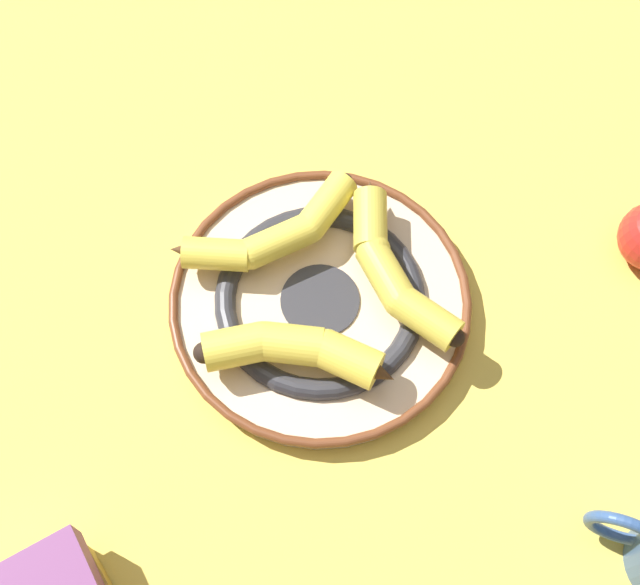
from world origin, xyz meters
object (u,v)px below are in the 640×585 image
decorative_bowl (320,302)px  banana_a (392,268)px  banana_b (296,350)px  banana_c (272,234)px

decorative_bowl → banana_a: banana_a is taller
decorative_bowl → banana_b: banana_b is taller
banana_b → decorative_bowl: bearing=-101.8°
decorative_bowl → banana_b: (-0.07, -0.01, 0.04)m
banana_b → banana_c: banana_b is taller
decorative_bowl → banana_c: size_ratio=1.86×
banana_a → banana_b: 0.13m
banana_c → banana_a: bearing=-44.6°
decorative_bowl → banana_a: bearing=-49.1°
decorative_bowl → banana_c: (0.04, 0.07, 0.03)m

